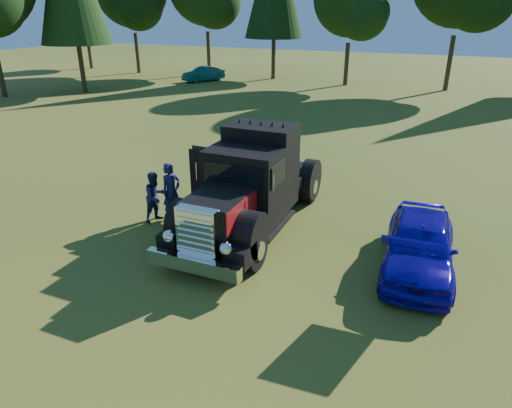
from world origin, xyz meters
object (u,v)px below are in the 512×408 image
object	(u,v)px
spectator_near	(171,192)
distant_teal_car	(203,74)
hotrod_coupe	(420,244)
spectator_far	(156,197)
diamond_t_truck	(249,189)

from	to	relation	value
spectator_near	distant_teal_car	bearing A→B (deg)	47.79
hotrod_coupe	spectator_far	world-z (taller)	hotrod_coupe
spectator_near	hotrod_coupe	bearing A→B (deg)	-70.61
diamond_t_truck	hotrod_coupe	distance (m)	4.95
spectator_far	distant_teal_car	size ratio (longest dim) A/B	0.42
spectator_near	distant_teal_car	world-z (taller)	spectator_near
spectator_far	diamond_t_truck	bearing A→B (deg)	-60.48
diamond_t_truck	hotrod_coupe	size ratio (longest dim) A/B	1.64
hotrod_coupe	spectator_far	distance (m)	7.80
hotrod_coupe	distant_teal_car	distance (m)	33.10
spectator_near	spectator_far	xyz separation A→B (m)	(-0.40, -0.29, -0.12)
distant_teal_car	hotrod_coupe	bearing A→B (deg)	-21.93
diamond_t_truck	spectator_near	bearing A→B (deg)	-172.09
hotrod_coupe	spectator_far	bearing A→B (deg)	-178.87
hotrod_coupe	distant_teal_car	xyz separation A→B (m)	(-20.70, 25.84, -0.10)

